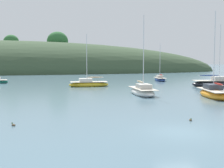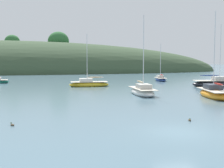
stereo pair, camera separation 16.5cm
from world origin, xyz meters
The scene contains 8 objects.
ground_plane centered at (0.00, 0.00, 0.00)m, with size 400.00×400.00×0.00m, color slate.
sailboat_cream_ketch centered at (10.56, 14.41, 0.43)m, with size 3.67×7.39×9.83m.
sailboat_black_sloop centered at (13.56, 39.58, 0.34)m, with size 2.43×5.33×7.49m.
sailboat_red_portside centered at (18.12, 26.64, 0.46)m, with size 8.11×3.70×9.86m.
sailboat_white_near centered at (-1.60, 30.43, 0.39)m, with size 6.21×2.17×8.31m.
sailboat_orange_cutter centered at (3.37, 18.23, 0.41)m, with size 2.29×6.56×9.63m.
duck_lone_right centered at (-9.77, 3.67, 0.05)m, with size 0.35×0.38×0.24m.
duck_lone_left centered at (2.09, 2.91, 0.05)m, with size 0.27×0.42×0.24m.
Camera 2 is at (-7.22, -16.31, 4.27)m, focal length 48.52 mm.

